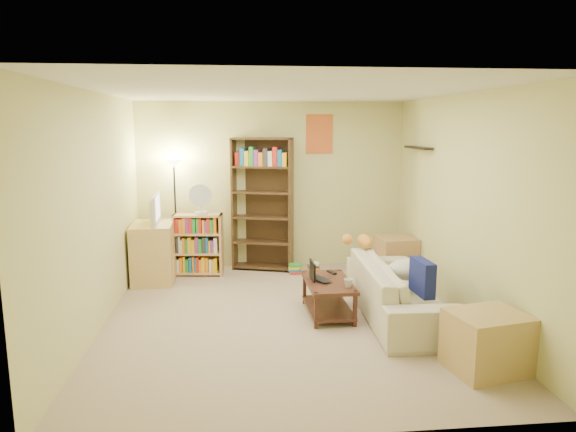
{
  "coord_description": "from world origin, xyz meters",
  "views": [
    {
      "loc": [
        -0.53,
        -5.47,
        2.14
      ],
      "look_at": [
        0.09,
        0.69,
        1.05
      ],
      "focal_mm": 32.0,
      "sensor_mm": 36.0,
      "label": 1
    }
  ],
  "objects": [
    {
      "name": "tv_stand",
      "position": [
        -1.7,
        1.61,
        0.41
      ],
      "size": [
        0.57,
        0.78,
        0.81
      ],
      "primitive_type": "cube",
      "rotation": [
        0.0,
        0.0,
        0.03
      ],
      "color": "tan",
      "rests_on": "ground"
    },
    {
      "name": "sofa",
      "position": [
        1.29,
        -0.04,
        0.31
      ],
      "size": [
        2.16,
        0.96,
        0.62
      ],
      "primitive_type": "imported",
      "rotation": [
        0.0,
        0.0,
        1.54
      ],
      "color": "beige",
      "rests_on": "ground"
    },
    {
      "name": "tv_remote",
      "position": [
        0.59,
        0.38,
        0.41
      ],
      "size": [
        0.1,
        0.17,
        0.02
      ],
      "primitive_type": "cube",
      "rotation": [
        0.0,
        0.0,
        0.32
      ],
      "color": "black",
      "rests_on": "coffee_table"
    },
    {
      "name": "laptop_screen",
      "position": [
        0.31,
        0.11,
        0.52
      ],
      "size": [
        0.02,
        0.3,
        0.2
      ],
      "primitive_type": "cube",
      "rotation": [
        0.0,
        0.0,
        0.02
      ],
      "color": "white",
      "rests_on": "laptop"
    },
    {
      "name": "short_bookshelf",
      "position": [
        -1.1,
        1.86,
        0.45
      ],
      "size": [
        0.72,
        0.35,
        0.89
      ],
      "rotation": [
        0.0,
        0.0,
        -0.11
      ],
      "color": "tan",
      "rests_on": "ground"
    },
    {
      "name": "cream_blanket",
      "position": [
        1.44,
        0.0,
        0.53
      ],
      "size": [
        0.57,
        0.41,
        0.24
      ],
      "primitive_type": "ellipsoid",
      "color": "beige",
      "rests_on": "sofa"
    },
    {
      "name": "coffee_table",
      "position": [
        0.49,
        0.08,
        0.25
      ],
      "size": [
        0.52,
        0.91,
        0.4
      ],
      "rotation": [
        0.0,
        0.0,
        0.02
      ],
      "color": "#432319",
      "rests_on": "ground"
    },
    {
      "name": "floor_lamp",
      "position": [
        -1.43,
        2.05,
        1.33
      ],
      "size": [
        0.28,
        0.28,
        1.67
      ],
      "color": "black",
      "rests_on": "ground"
    },
    {
      "name": "navy_pillow",
      "position": [
        1.37,
        -0.5,
        0.59
      ],
      "size": [
        0.15,
        0.41,
        0.36
      ],
      "primitive_type": "cube",
      "rotation": [
        0.0,
        0.0,
        1.64
      ],
      "color": "navy",
      "rests_on": "sofa"
    },
    {
      "name": "mug",
      "position": [
        0.67,
        -0.17,
        0.45
      ],
      "size": [
        0.12,
        0.12,
        0.09
      ],
      "primitive_type": "imported",
      "rotation": [
        0.0,
        0.0,
        -0.11
      ],
      "color": "silver",
      "rests_on": "coffee_table"
    },
    {
      "name": "book_stacks",
      "position": [
        0.44,
        1.7,
        0.09
      ],
      "size": [
        0.45,
        0.22,
        0.19
      ],
      "color": "red",
      "rests_on": "ground"
    },
    {
      "name": "room",
      "position": [
        0.0,
        0.01,
        1.62
      ],
      "size": [
        4.5,
        4.54,
        2.52
      ],
      "color": "tan",
      "rests_on": "ground"
    },
    {
      "name": "desk_fan",
      "position": [
        -1.05,
        1.82,
        1.13
      ],
      "size": [
        0.32,
        0.18,
        0.44
      ],
      "color": "silver",
      "rests_on": "short_bookshelf"
    },
    {
      "name": "side_table",
      "position": [
        1.72,
        1.45,
        0.29
      ],
      "size": [
        0.55,
        0.55,
        0.58
      ],
      "primitive_type": "cube",
      "rotation": [
        0.0,
        0.0,
        0.08
      ],
      "color": "tan",
      "rests_on": "ground"
    },
    {
      "name": "television",
      "position": [
        -1.7,
        1.61,
        1.01
      ],
      "size": [
        0.7,
        0.14,
        0.4
      ],
      "primitive_type": "imported",
      "rotation": [
        0.0,
        0.0,
        1.6
      ],
      "color": "black",
      "rests_on": "tv_stand"
    },
    {
      "name": "end_cabinet",
      "position": [
        1.64,
        -1.42,
        0.26
      ],
      "size": [
        0.73,
        0.64,
        0.53
      ],
      "primitive_type": "cube",
      "rotation": [
        0.0,
        0.0,
        0.2
      ],
      "color": "tan",
      "rests_on": "ground"
    },
    {
      "name": "laptop",
      "position": [
        0.44,
        0.12,
        0.41
      ],
      "size": [
        0.47,
        0.45,
        0.02
      ],
      "primitive_type": "imported",
      "rotation": [
        0.0,
        0.0,
        2.02
      ],
      "color": "black",
      "rests_on": "coffee_table"
    },
    {
      "name": "tall_bookshelf",
      "position": [
        -0.16,
        2.05,
        1.04
      ],
      "size": [
        0.94,
        0.53,
        1.97
      ],
      "rotation": [
        0.0,
        0.0,
        -0.28
      ],
      "color": "#4A341C",
      "rests_on": "ground"
    },
    {
      "name": "tabby_cat",
      "position": [
        1.04,
        0.78,
        0.7
      ],
      "size": [
        0.48,
        0.18,
        0.17
      ],
      "color": "orange",
      "rests_on": "sofa"
    }
  ]
}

